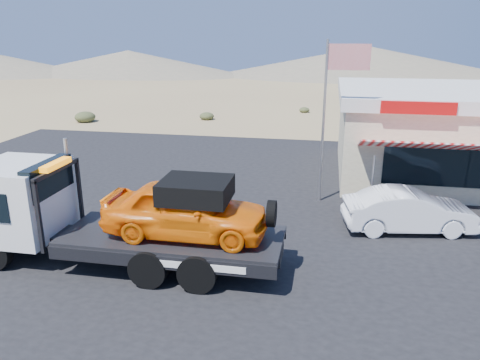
{
  "coord_description": "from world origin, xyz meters",
  "views": [
    {
      "loc": [
        4.84,
        -12.8,
        6.3
      ],
      "look_at": [
        2.06,
        1.94,
        1.5
      ],
      "focal_mm": 35.0,
      "sensor_mm": 36.0,
      "label": 1
    }
  ],
  "objects_px": {
    "flagpole": "(331,104)",
    "white_sedan": "(409,211)",
    "tow_truck": "(116,212)",
    "jerky_store": "(457,133)"
  },
  "relations": [
    {
      "from": "white_sedan",
      "to": "flagpole",
      "type": "relative_size",
      "value": 0.7
    },
    {
      "from": "tow_truck",
      "to": "flagpole",
      "type": "bearing_deg",
      "value": 47.48
    },
    {
      "from": "white_sedan",
      "to": "jerky_store",
      "type": "bearing_deg",
      "value": -32.25
    },
    {
      "from": "white_sedan",
      "to": "jerky_store",
      "type": "xyz_separation_m",
      "value": [
        2.89,
        6.81,
        1.28
      ]
    },
    {
      "from": "flagpole",
      "to": "white_sedan",
      "type": "bearing_deg",
      "value": -41.04
    },
    {
      "from": "jerky_store",
      "to": "flagpole",
      "type": "distance_m",
      "value": 7.36
    },
    {
      "from": "tow_truck",
      "to": "white_sedan",
      "type": "height_order",
      "value": "tow_truck"
    },
    {
      "from": "tow_truck",
      "to": "jerky_store",
      "type": "distance_m",
      "value": 15.48
    },
    {
      "from": "flagpole",
      "to": "tow_truck",
      "type": "bearing_deg",
      "value": -132.52
    },
    {
      "from": "tow_truck",
      "to": "flagpole",
      "type": "height_order",
      "value": "flagpole"
    }
  ]
}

